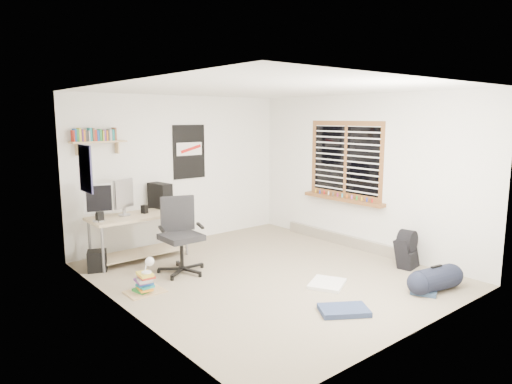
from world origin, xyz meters
TOP-DOWN VIEW (x-y plane):
  - floor at (0.00, 0.00)m, footprint 4.00×4.50m
  - ceiling at (0.00, 0.00)m, footprint 4.00×4.50m
  - back_wall at (0.00, 2.25)m, footprint 4.00×0.01m
  - left_wall at (-2.00, 0.00)m, footprint 0.01×4.50m
  - right_wall at (2.00, 0.00)m, footprint 0.01×4.50m
  - desk at (-1.05, 1.74)m, footprint 1.57×1.03m
  - monitor_left at (-1.68, 1.67)m, footprint 0.39×0.19m
  - monitor_right at (-1.25, 1.79)m, footprint 0.39×0.27m
  - pc_tower at (-0.55, 1.99)m, footprint 0.26×0.44m
  - keyboard at (-1.11, 1.88)m, footprint 0.43×0.15m
  - speaker_left at (-1.68, 1.64)m, footprint 0.10×0.10m
  - speaker_right at (-0.94, 1.76)m, footprint 0.11×0.11m
  - office_chair at (-0.87, 0.80)m, footprint 0.87×0.87m
  - wall_shelf at (-1.45, 2.14)m, footprint 0.80×0.22m
  - poster_back_wall at (0.15, 2.23)m, footprint 0.62×0.03m
  - poster_left_wall at (-1.99, 1.20)m, footprint 0.02×0.42m
  - window at (1.95, 0.30)m, footprint 0.10×1.50m
  - baseboard_heater at (1.96, 0.30)m, footprint 0.08×2.50m
  - backpack at (1.75, -1.05)m, footprint 0.37×0.32m
  - duffel_bag at (1.22, -1.79)m, footprint 0.35×0.35m
  - tshirt at (0.32, -0.81)m, footprint 0.62×0.58m
  - jeans_a at (-0.17, -1.50)m, footprint 0.63×0.57m
  - jeans_b at (1.10, -1.72)m, footprint 0.49×0.44m
  - book_stack at (-1.60, 0.46)m, footprint 0.48×0.44m
  - desk_lamp at (-1.58, 0.44)m, footprint 0.18×0.23m
  - subwoofer at (-1.75, 1.64)m, footprint 0.34×0.34m

SIDE VIEW (x-z plane):
  - floor at x=0.00m, z-range -0.01..0.00m
  - tshirt at x=0.32m, z-range 0.00..0.04m
  - jeans_b at x=1.10m, z-range 0.00..0.05m
  - jeans_a at x=-0.17m, z-range 0.00..0.06m
  - baseboard_heater at x=1.96m, z-range 0.00..0.18m
  - duffel_bag at x=1.22m, z-range -0.15..0.43m
  - subwoofer at x=-1.75m, z-range 0.00..0.28m
  - book_stack at x=-1.60m, z-range 0.01..0.29m
  - backpack at x=1.75m, z-range -0.02..0.42m
  - desk at x=-1.05m, z-range 0.03..0.70m
  - desk_lamp at x=-1.58m, z-range 0.28..0.48m
  - office_chair at x=-0.87m, z-range -0.04..1.02m
  - keyboard at x=-1.11m, z-range 0.66..0.68m
  - speaker_right at x=-0.94m, z-range 0.66..0.82m
  - speaker_left at x=-1.68m, z-range 0.66..0.84m
  - monitor_left at x=-1.68m, z-range 0.66..1.08m
  - monitor_right at x=-1.25m, z-range 0.66..1.09m
  - pc_tower at x=-0.55m, z-range 0.66..1.10m
  - back_wall at x=0.00m, z-range 0.00..2.50m
  - left_wall at x=-2.00m, z-range 0.00..2.50m
  - right_wall at x=2.00m, z-range 0.00..2.50m
  - window at x=1.95m, z-range 0.82..2.08m
  - poster_left_wall at x=-1.99m, z-range 1.20..1.80m
  - poster_back_wall at x=0.15m, z-range 1.09..2.01m
  - wall_shelf at x=-1.45m, z-range 1.66..1.90m
  - ceiling at x=0.00m, z-range 2.50..2.51m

